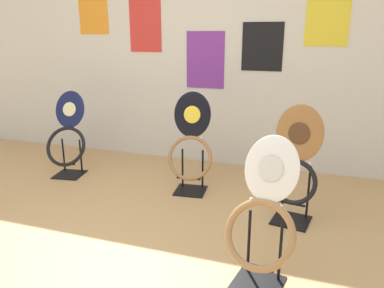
% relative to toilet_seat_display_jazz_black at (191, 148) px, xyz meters
% --- Properties ---
extents(ground_plane, '(14.00, 14.00, 0.00)m').
position_rel_toilet_seat_display_jazz_black_xyz_m(ground_plane, '(-0.25, -1.57, -0.42)').
color(ground_plane, tan).
extents(wall_back, '(8.00, 0.07, 2.60)m').
position_rel_toilet_seat_display_jazz_black_xyz_m(wall_back, '(-0.25, 0.90, 0.88)').
color(wall_back, silver).
rests_on(wall_back, ground_plane).
extents(toilet_seat_display_jazz_black, '(0.43, 0.31, 0.93)m').
position_rel_toilet_seat_display_jazz_black_xyz_m(toilet_seat_display_jazz_black, '(0.00, 0.00, 0.00)').
color(toilet_seat_display_jazz_black, black).
rests_on(toilet_seat_display_jazz_black, ground_plane).
extents(toilet_seat_display_woodgrain, '(0.38, 0.32, 0.93)m').
position_rel_toilet_seat_display_jazz_black_xyz_m(toilet_seat_display_woodgrain, '(0.95, -0.30, 0.05)').
color(toilet_seat_display_woodgrain, black).
rests_on(toilet_seat_display_woodgrain, ground_plane).
extents(toilet_seat_display_navy_moon, '(0.45, 0.40, 0.86)m').
position_rel_toilet_seat_display_jazz_black_xyz_m(toilet_seat_display_navy_moon, '(-1.34, 0.01, -0.03)').
color(toilet_seat_display_navy_moon, black).
rests_on(toilet_seat_display_navy_moon, ground_plane).
extents(toilet_seat_display_white_plain, '(0.45, 0.42, 0.88)m').
position_rel_toilet_seat_display_jazz_black_xyz_m(toilet_seat_display_white_plain, '(0.82, -1.15, 0.00)').
color(toilet_seat_display_white_plain, black).
rests_on(toilet_seat_display_white_plain, ground_plane).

